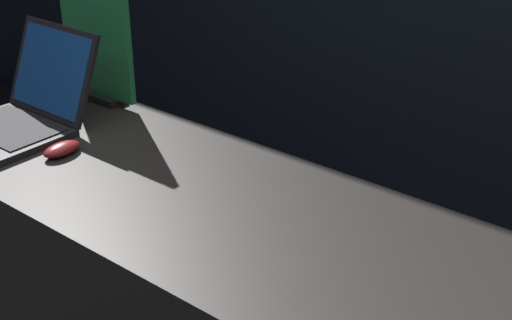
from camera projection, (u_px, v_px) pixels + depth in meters
The scene contains 3 objects.
laptop_front at pixel (23, 108), 2.05m from camera, with size 0.33×0.38×0.27m.
mouse_front at pixel (62, 149), 1.92m from camera, with size 0.06×0.11×0.03m.
promo_stand_front at pixel (96, 35), 2.19m from camera, with size 0.30×0.07×0.45m.
Camera 1 is at (0.88, -0.76, 1.73)m, focal length 50.00 mm.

